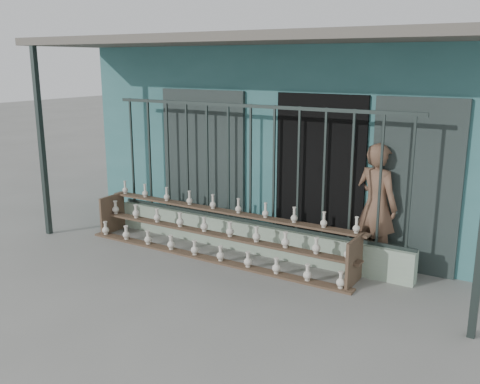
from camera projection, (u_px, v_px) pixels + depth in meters
The scene contains 6 objects.
ground at pixel (201, 279), 7.18m from camera, with size 60.00×60.00×0.00m, color slate.
workshop_building at pixel (328, 127), 10.29m from camera, with size 7.40×6.60×3.21m.
parapet_wall at pixel (250, 237), 8.20m from camera, with size 5.00×0.20×0.45m, color #99B197.
security_fence at pixel (251, 165), 7.94m from camera, with size 5.00×0.04×1.80m.
shelf_rack at pixel (216, 232), 8.01m from camera, with size 4.50×0.68×0.85m.
elderly_woman at pixel (376, 206), 7.45m from camera, with size 0.65×0.43×1.78m, color brown.
Camera 1 is at (3.95, -5.43, 2.86)m, focal length 40.00 mm.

